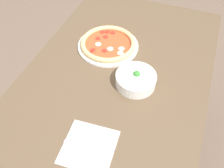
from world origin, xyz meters
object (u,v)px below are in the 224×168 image
(fork, at_px, (91,140))
(pizza, at_px, (108,44))
(bowl, at_px, (136,79))
(knife, at_px, (84,151))

(fork, bearing_deg, pizza, 111.32)
(bowl, bearing_deg, fork, -12.07)
(bowl, distance_m, fork, 0.35)
(pizza, height_order, knife, pizza)
(bowl, relative_size, fork, 0.96)
(pizza, xyz_separation_m, bowl, (0.20, 0.21, 0.02))
(pizza, bearing_deg, knife, 12.68)
(fork, relative_size, knife, 0.98)
(pizza, xyz_separation_m, fork, (0.54, 0.14, -0.01))
(fork, bearing_deg, knife, -90.28)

